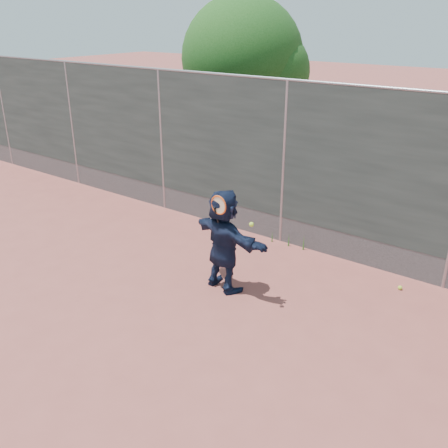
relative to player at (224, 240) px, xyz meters
The scene contains 7 objects.
ground 1.65m from the player, 97.40° to the right, with size 80.00×80.00×0.00m, color #9E4C42.
player is the anchor object (origin of this frame).
ball_ground 2.90m from the player, 34.79° to the left, with size 0.07×0.07×0.07m, color #B8E633.
fence 2.22m from the player, 95.09° to the left, with size 20.00×0.06×3.03m.
swing_action 0.66m from the player, 61.98° to the right, with size 0.77×0.14×0.51m.
tree_left 6.32m from the player, 120.60° to the left, with size 3.15×3.00×4.53m.
weed_clump 2.08m from the player, 86.80° to the left, with size 0.68×0.07×0.30m.
Camera 1 is at (4.31, -4.17, 4.02)m, focal length 40.00 mm.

